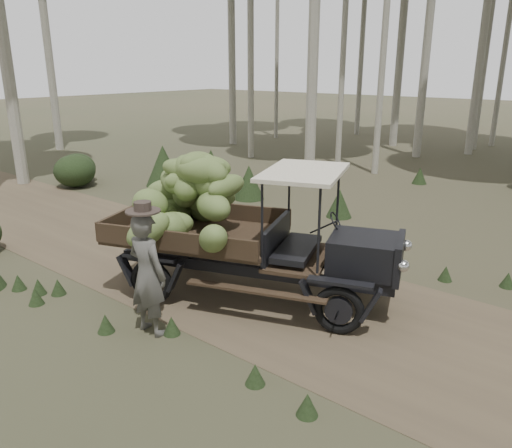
# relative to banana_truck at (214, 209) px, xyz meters

# --- Properties ---
(ground) EXTENTS (120.00, 120.00, 0.00)m
(ground) POSITION_rel_banana_truck_xyz_m (1.43, 0.50, -1.54)
(ground) COLOR #473D2B
(ground) RESTS_ON ground
(dirt_track) EXTENTS (70.00, 4.00, 0.01)m
(dirt_track) POSITION_rel_banana_truck_xyz_m (1.43, 0.50, -1.54)
(dirt_track) COLOR brown
(dirt_track) RESTS_ON ground
(banana_truck) EXTENTS (5.37, 3.52, 2.62)m
(banana_truck) POSITION_rel_banana_truck_xyz_m (0.00, 0.00, 0.00)
(banana_truck) COLOR black
(banana_truck) RESTS_ON ground
(farmer) EXTENTS (0.72, 0.53, 2.10)m
(farmer) POSITION_rel_banana_truck_xyz_m (0.32, -1.80, -0.55)
(farmer) COLOR #4F4D48
(farmer) RESTS_ON ground
(undergrowth) EXTENTS (22.99, 22.84, 1.39)m
(undergrowth) POSITION_rel_banana_truck_xyz_m (0.91, 1.53, -1.00)
(undergrowth) COLOR #233319
(undergrowth) RESTS_ON ground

